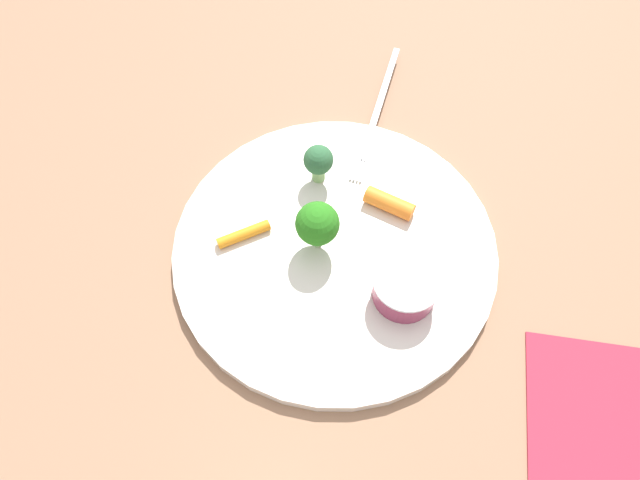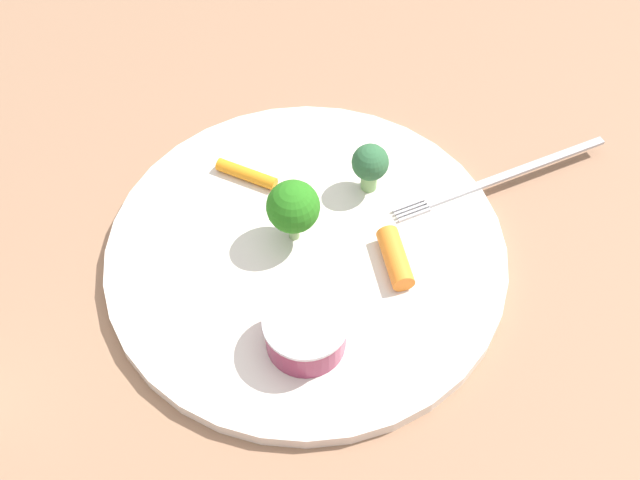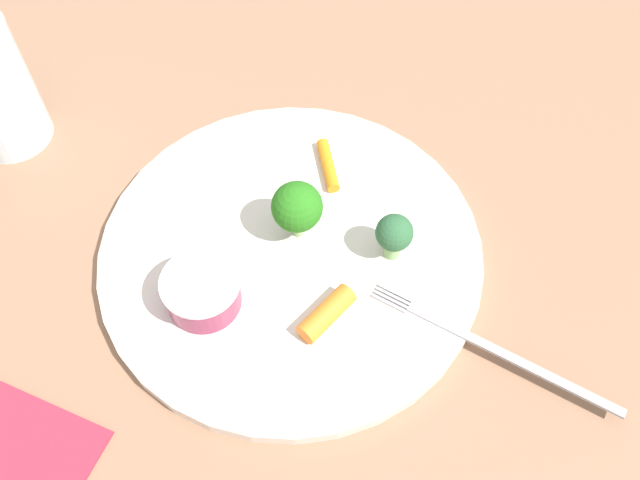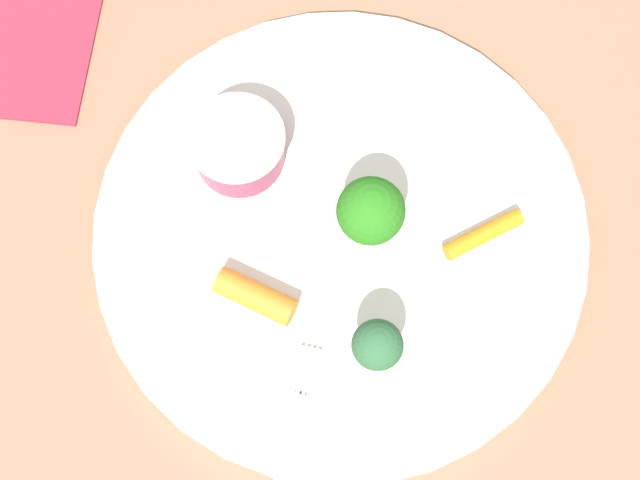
% 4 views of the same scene
% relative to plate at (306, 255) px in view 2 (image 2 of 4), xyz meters
% --- Properties ---
extents(ground_plane, '(2.40, 2.40, 0.00)m').
position_rel_plate_xyz_m(ground_plane, '(0.00, 0.00, -0.01)').
color(ground_plane, '#91694E').
extents(plate, '(0.30, 0.30, 0.01)m').
position_rel_plate_xyz_m(plate, '(0.00, 0.00, 0.00)').
color(plate, silver).
rests_on(plate, ground_plane).
extents(sauce_cup, '(0.06, 0.06, 0.03)m').
position_rel_plate_xyz_m(sauce_cup, '(-0.02, -0.08, 0.02)').
color(sauce_cup, '#8A2D4B').
rests_on(sauce_cup, plate).
extents(broccoli_floret_0, '(0.03, 0.03, 0.04)m').
position_rel_plate_xyz_m(broccoli_floret_0, '(0.06, 0.05, 0.03)').
color(broccoli_floret_0, '#84B26B').
rests_on(broccoli_floret_0, plate).
extents(broccoli_floret_1, '(0.04, 0.04, 0.06)m').
position_rel_plate_xyz_m(broccoli_floret_1, '(-0.01, 0.02, 0.04)').
color(broccoli_floret_1, '#8FB572').
rests_on(broccoli_floret_1, plate).
extents(carrot_stick_0, '(0.02, 0.05, 0.02)m').
position_rel_plate_xyz_m(carrot_stick_0, '(0.06, -0.03, 0.01)').
color(carrot_stick_0, orange).
rests_on(carrot_stick_0, plate).
extents(carrot_stick_1, '(0.05, 0.04, 0.01)m').
position_rel_plate_xyz_m(carrot_stick_1, '(-0.03, 0.08, 0.01)').
color(carrot_stick_1, orange).
rests_on(carrot_stick_1, plate).
extents(fork, '(0.19, 0.05, 0.00)m').
position_rel_plate_xyz_m(fork, '(0.17, 0.04, 0.01)').
color(fork, '#B1AFB3').
rests_on(fork, plate).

